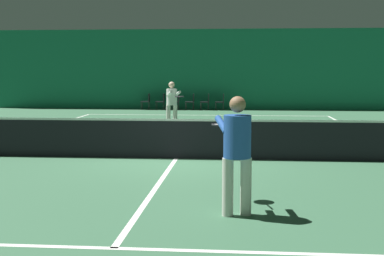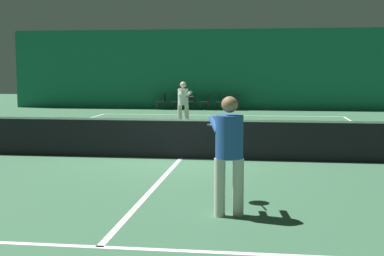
# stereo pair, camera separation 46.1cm
# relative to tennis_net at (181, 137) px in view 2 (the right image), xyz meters

# --- Properties ---
(ground_plane) EXTENTS (60.00, 60.00, 0.00)m
(ground_plane) POSITION_rel_tennis_net_xyz_m (0.00, 0.00, -0.51)
(ground_plane) COLOR #386647
(backdrop_curtain) EXTENTS (23.00, 0.12, 4.17)m
(backdrop_curtain) POSITION_rel_tennis_net_xyz_m (0.00, 15.52, 1.57)
(backdrop_curtain) COLOR #196B4C
(backdrop_curtain) RESTS_ON ground
(court_line_baseline_far) EXTENTS (11.00, 0.10, 0.00)m
(court_line_baseline_far) POSITION_rel_tennis_net_xyz_m (0.00, 11.90, -0.51)
(court_line_baseline_far) COLOR white
(court_line_baseline_far) RESTS_ON ground
(court_line_service_far) EXTENTS (8.25, 0.10, 0.00)m
(court_line_service_far) POSITION_rel_tennis_net_xyz_m (0.00, 6.40, -0.51)
(court_line_service_far) COLOR white
(court_line_service_far) RESTS_ON ground
(court_line_service_near) EXTENTS (8.25, 0.10, 0.00)m
(court_line_service_near) POSITION_rel_tennis_net_xyz_m (0.00, -6.40, -0.51)
(court_line_service_near) COLOR white
(court_line_service_near) RESTS_ON ground
(court_line_centre) EXTENTS (0.10, 12.80, 0.00)m
(court_line_centre) POSITION_rel_tennis_net_xyz_m (0.00, 0.00, -0.51)
(court_line_centre) COLOR white
(court_line_centre) RESTS_ON ground
(tennis_net) EXTENTS (12.00, 0.10, 1.07)m
(tennis_net) POSITION_rel_tennis_net_xyz_m (0.00, 0.00, 0.00)
(tennis_net) COLOR black
(tennis_net) RESTS_ON ground
(player_near) EXTENTS (0.71, 1.43, 1.74)m
(player_near) POSITION_rel_tennis_net_xyz_m (1.44, -4.78, 0.50)
(player_near) COLOR beige
(player_near) RESTS_ON ground
(player_far) EXTENTS (0.85, 1.38, 1.66)m
(player_far) POSITION_rel_tennis_net_xyz_m (-0.93, 6.71, 0.46)
(player_far) COLOR beige
(player_far) RESTS_ON ground
(courtside_chair_0) EXTENTS (0.44, 0.44, 0.84)m
(courtside_chair_0) POSITION_rel_tennis_net_xyz_m (-3.28, 14.97, -0.03)
(courtside_chair_0) COLOR #2D2D2D
(courtside_chair_0) RESTS_ON ground
(courtside_chair_1) EXTENTS (0.44, 0.44, 0.84)m
(courtside_chair_1) POSITION_rel_tennis_net_xyz_m (-2.51, 14.97, -0.03)
(courtside_chair_1) COLOR #2D2D2D
(courtside_chair_1) RESTS_ON ground
(courtside_chair_2) EXTENTS (0.44, 0.44, 0.84)m
(courtside_chair_2) POSITION_rel_tennis_net_xyz_m (-1.74, 14.97, -0.03)
(courtside_chair_2) COLOR #2D2D2D
(courtside_chair_2) RESTS_ON ground
(courtside_chair_3) EXTENTS (0.44, 0.44, 0.84)m
(courtside_chair_3) POSITION_rel_tennis_net_xyz_m (-0.97, 14.97, -0.03)
(courtside_chair_3) COLOR #2D2D2D
(courtside_chair_3) RESTS_ON ground
(courtside_chair_4) EXTENTS (0.44, 0.44, 0.84)m
(courtside_chair_4) POSITION_rel_tennis_net_xyz_m (-0.19, 14.97, -0.03)
(courtside_chair_4) COLOR #2D2D2D
(courtside_chair_4) RESTS_ON ground
(courtside_chair_5) EXTENTS (0.44, 0.44, 0.84)m
(courtside_chair_5) POSITION_rel_tennis_net_xyz_m (0.58, 14.97, -0.03)
(courtside_chair_5) COLOR #2D2D2D
(courtside_chair_5) RESTS_ON ground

